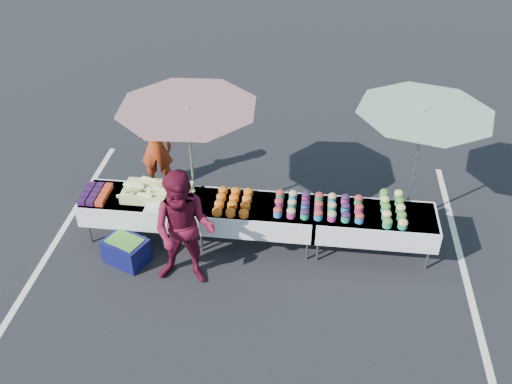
# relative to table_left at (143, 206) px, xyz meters

# --- Properties ---
(ground) EXTENTS (80.00, 80.00, 0.00)m
(ground) POSITION_rel_table_left_xyz_m (1.80, 0.00, -0.58)
(ground) COLOR black
(stripe_left) EXTENTS (0.10, 5.00, 0.00)m
(stripe_left) POSITION_rel_table_left_xyz_m (-1.40, 0.00, -0.58)
(stripe_left) COLOR silver
(stripe_left) RESTS_ON ground
(stripe_right) EXTENTS (0.10, 5.00, 0.00)m
(stripe_right) POSITION_rel_table_left_xyz_m (5.00, 0.00, -0.58)
(stripe_right) COLOR silver
(stripe_right) RESTS_ON ground
(table_left) EXTENTS (1.86, 0.81, 0.75)m
(table_left) POSITION_rel_table_left_xyz_m (0.00, 0.00, 0.00)
(table_left) COLOR white
(table_left) RESTS_ON ground
(table_center) EXTENTS (1.86, 0.81, 0.75)m
(table_center) POSITION_rel_table_left_xyz_m (1.80, 0.00, 0.00)
(table_center) COLOR white
(table_center) RESTS_ON ground
(table_right) EXTENTS (1.86, 0.81, 0.75)m
(table_right) POSITION_rel_table_left_xyz_m (3.60, 0.00, 0.00)
(table_right) COLOR white
(table_right) RESTS_ON ground
(berry_punnets) EXTENTS (0.40, 0.54, 0.08)m
(berry_punnets) POSITION_rel_table_left_xyz_m (-0.71, -0.06, 0.21)
(berry_punnets) COLOR black
(berry_punnets) RESTS_ON table_left
(corn_pile) EXTENTS (1.16, 0.57, 0.26)m
(corn_pile) POSITION_rel_table_left_xyz_m (0.25, 0.04, 0.26)
(corn_pile) COLOR #B3E173
(corn_pile) RESTS_ON table_left
(plastic_bags) EXTENTS (0.30, 0.25, 0.05)m
(plastic_bags) POSITION_rel_table_left_xyz_m (0.30, -0.30, 0.19)
(plastic_bags) COLOR white
(plastic_bags) RESTS_ON table_left
(carrot_bowls) EXTENTS (0.55, 0.69, 0.11)m
(carrot_bowls) POSITION_rel_table_left_xyz_m (1.45, -0.01, 0.22)
(carrot_bowls) COLOR orange
(carrot_bowls) RESTS_ON table_center
(potato_cups) EXTENTS (1.34, 0.58, 0.16)m
(potato_cups) POSITION_rel_table_left_xyz_m (2.75, 0.00, 0.25)
(potato_cups) COLOR #2776B8
(potato_cups) RESTS_ON table_right
(bean_baskets) EXTENTS (0.36, 0.86, 0.15)m
(bean_baskets) POSITION_rel_table_left_xyz_m (3.86, 0.08, 0.24)
(bean_baskets) COLOR #24905C
(bean_baskets) RESTS_ON table_right
(vendor) EXTENTS (0.61, 0.45, 1.56)m
(vendor) POSITION_rel_table_left_xyz_m (-0.14, 1.40, 0.20)
(vendor) COLOR #A73513
(vendor) RESTS_ON ground
(customer) EXTENTS (0.93, 0.73, 1.87)m
(customer) POSITION_rel_table_left_xyz_m (0.90, -0.92, 0.35)
(customer) COLOR #5B0D22
(customer) RESTS_ON ground
(umbrella_left) EXTENTS (2.71, 2.71, 2.17)m
(umbrella_left) POSITION_rel_table_left_xyz_m (0.74, 0.40, 1.39)
(umbrella_left) COLOR black
(umbrella_left) RESTS_ON ground
(umbrella_right) EXTENTS (2.32, 2.32, 2.10)m
(umbrella_right) POSITION_rel_table_left_xyz_m (4.20, 0.80, 1.32)
(umbrella_right) COLOR black
(umbrella_right) RESTS_ON ground
(storage_bin) EXTENTS (0.75, 0.67, 0.41)m
(storage_bin) POSITION_rel_table_left_xyz_m (-0.11, -0.65, -0.37)
(storage_bin) COLOR #0D0F44
(storage_bin) RESTS_ON ground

